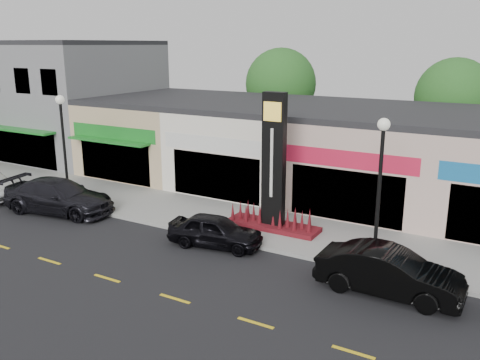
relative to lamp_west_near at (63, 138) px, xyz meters
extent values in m
plane|color=black|center=(8.00, -2.50, -3.48)|extent=(120.00, 120.00, 0.00)
cube|color=gray|center=(8.00, 1.85, -3.40)|extent=(52.00, 4.30, 0.15)
cube|color=gray|center=(8.00, -0.40, -3.40)|extent=(52.00, 0.20, 0.15)
cube|color=slate|center=(-10.00, 9.00, 0.52)|extent=(12.00, 10.00, 8.00)
cube|color=#262628|center=(-10.00, 9.00, 4.67)|extent=(12.00, 10.00, 0.30)
cube|color=black|center=(-10.00, 4.05, -2.08)|extent=(9.00, 0.10, 2.40)
cube|color=#1C7E25|center=(-10.00, 3.55, -0.78)|extent=(9.50, 1.00, 0.14)
cube|color=black|center=(-8.00, 4.05, 2.32)|extent=(1.40, 0.10, 1.60)
cube|color=black|center=(-5.50, 4.05, 2.32)|extent=(1.40, 0.10, 1.60)
cube|color=tan|center=(-0.50, 9.00, -1.23)|extent=(7.00, 10.00, 4.50)
cube|color=#262628|center=(-0.50, 9.00, 1.17)|extent=(7.00, 10.00, 0.30)
cube|color=black|center=(-0.50, 4.05, -2.08)|extent=(5.25, 0.10, 2.40)
cube|color=#1C7E25|center=(-0.50, 4.05, -0.38)|extent=(6.30, 0.12, 0.80)
cube|color=#1C7E25|center=(-0.50, 3.60, -0.78)|extent=(5.60, 0.90, 0.12)
cube|color=white|center=(6.50, 9.00, -1.23)|extent=(7.00, 10.00, 4.50)
cube|color=#262628|center=(6.50, 9.00, 1.17)|extent=(7.00, 10.00, 0.30)
cube|color=black|center=(6.50, 4.05, -2.08)|extent=(5.25, 0.10, 2.40)
cube|color=silver|center=(6.50, 4.05, -0.38)|extent=(6.30, 0.12, 0.80)
cube|color=#C9A799|center=(13.50, 9.00, -1.23)|extent=(7.00, 10.00, 4.50)
cube|color=#262628|center=(13.50, 9.00, 1.17)|extent=(7.00, 10.00, 0.30)
cube|color=black|center=(13.50, 4.05, -2.08)|extent=(5.25, 0.10, 2.40)
cube|color=red|center=(13.50, 4.05, -0.38)|extent=(6.30, 0.12, 0.80)
cylinder|color=#382619|center=(4.00, 17.00, -1.90)|extent=(0.36, 0.36, 3.15)
sphere|color=#22581B|center=(4.00, 17.00, 1.75)|extent=(5.20, 5.20, 5.20)
cylinder|color=#382619|center=(16.00, 17.00, -1.99)|extent=(0.36, 0.36, 2.97)
sphere|color=#22581B|center=(16.00, 17.00, 1.42)|extent=(4.80, 4.80, 4.80)
cylinder|color=black|center=(0.00, 0.00, -3.18)|extent=(0.32, 0.32, 0.30)
cylinder|color=black|center=(0.00, 0.00, -0.68)|extent=(0.14, 0.14, 5.00)
sphere|color=silver|center=(0.00, 0.00, 1.92)|extent=(0.44, 0.44, 0.44)
cylinder|color=black|center=(16.00, 0.00, -3.18)|extent=(0.32, 0.32, 0.30)
cylinder|color=black|center=(16.00, 0.00, -0.68)|extent=(0.14, 0.14, 5.00)
sphere|color=silver|center=(16.00, 0.00, 1.92)|extent=(0.44, 0.44, 0.44)
cube|color=#520E19|center=(11.00, 1.70, -3.23)|extent=(4.20, 1.30, 0.20)
cube|color=black|center=(11.00, 1.70, -0.33)|extent=(1.00, 0.40, 6.00)
cube|color=yellow|center=(11.00, 1.48, 1.87)|extent=(0.80, 0.05, 0.80)
cube|color=silver|center=(11.00, 1.48, -0.33)|extent=(0.12, 0.04, 3.00)
imported|color=black|center=(0.71, -1.22, -2.65)|extent=(3.22, 5.98, 1.65)
imported|color=black|center=(9.73, -1.04, -2.81)|extent=(2.18, 4.12, 1.33)
imported|color=black|center=(16.94, -1.67, -2.69)|extent=(1.70, 4.77, 1.57)
camera|label=1|loc=(20.34, -17.47, 4.60)|focal=38.00mm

